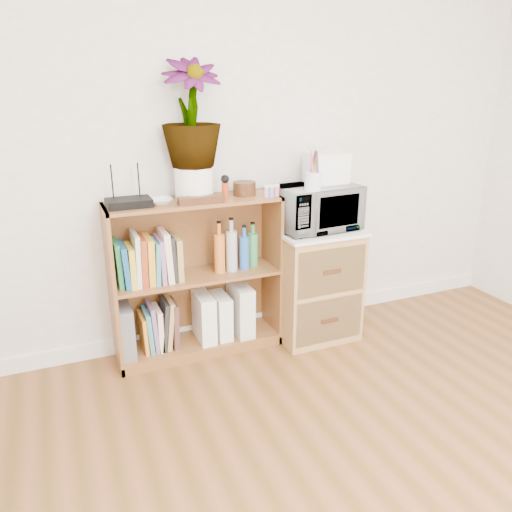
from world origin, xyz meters
TOP-DOWN VIEW (x-y plane):
  - skirting_board at (0.00, 2.24)m, footprint 4.00×0.02m
  - bookshelf at (-0.35, 2.10)m, footprint 1.00×0.30m
  - wicker_unit at (0.40, 2.02)m, footprint 0.50×0.45m
  - microwave at (0.40, 2.02)m, footprint 0.51×0.37m
  - pen_cup at (0.30, 1.90)m, footprint 0.10×0.10m
  - small_appliance at (0.49, 2.08)m, footprint 0.23×0.19m
  - router at (-0.71, 2.08)m, footprint 0.24×0.16m
  - white_bowl at (-0.54, 2.07)m, footprint 0.13×0.13m
  - plant_pot at (-0.34, 2.12)m, footprint 0.21×0.21m
  - potted_plant at (-0.34, 2.12)m, footprint 0.32×0.32m
  - trinket_box at (-0.34, 2.00)m, footprint 0.25×0.06m
  - kokeshi_doll at (-0.17, 2.06)m, footprint 0.04×0.04m
  - wooden_bowl at (-0.04, 2.11)m, footprint 0.13×0.13m
  - paint_jars at (0.09, 2.01)m, footprint 0.10×0.04m
  - file_box at (-0.80, 2.10)m, footprint 0.09×0.25m
  - magazine_holder_left at (-0.32, 2.09)m, footprint 0.09×0.24m
  - magazine_holder_mid at (-0.21, 2.09)m, footprint 0.09×0.22m
  - magazine_holder_right at (-0.08, 2.09)m, footprint 0.10×0.26m
  - cookbooks at (-0.63, 2.10)m, footprint 0.36×0.20m
  - liquor_bottles at (-0.10, 2.10)m, footprint 0.29×0.07m
  - lower_books at (-0.59, 2.10)m, footprint 0.22×0.19m

SIDE VIEW (x-z plane):
  - skirting_board at x=0.00m, z-range 0.00..0.10m
  - lower_books at x=-0.59m, z-range 0.06..0.36m
  - magazine_holder_mid at x=-0.21m, z-range 0.07..0.35m
  - magazine_holder_left at x=-0.32m, z-range 0.07..0.37m
  - file_box at x=-0.80m, z-range 0.07..0.38m
  - magazine_holder_right at x=-0.08m, z-range 0.07..0.39m
  - wicker_unit at x=0.40m, z-range 0.00..0.70m
  - bookshelf at x=-0.35m, z-range 0.00..0.95m
  - cookbooks at x=-0.63m, z-range 0.48..0.78m
  - liquor_bottles at x=-0.10m, z-range 0.49..0.80m
  - microwave at x=0.40m, z-range 0.72..0.99m
  - white_bowl at x=-0.54m, z-range 0.95..0.98m
  - trinket_box at x=-0.34m, z-range 0.95..0.99m
  - router at x=-0.71m, z-range 0.95..0.99m
  - paint_jars at x=0.09m, z-range 0.95..1.00m
  - wooden_bowl at x=-0.04m, z-range 0.95..1.03m
  - kokeshi_doll at x=-0.17m, z-range 0.95..1.04m
  - plant_pot at x=-0.34m, z-range 0.95..1.13m
  - pen_cup at x=0.30m, z-range 0.99..1.10m
  - small_appliance at x=0.49m, z-range 0.99..1.17m
  - potted_plant at x=-0.34m, z-range 1.13..1.71m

